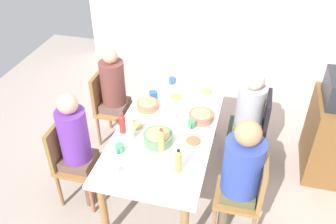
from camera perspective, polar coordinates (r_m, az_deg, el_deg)
name	(u,v)px	position (r m, az deg, el deg)	size (l,w,h in m)	color
ground_plane	(168,176)	(4.07, 0.00, -10.09)	(6.19, 6.19, 0.00)	#9F9085
dining_table	(168,130)	(3.62, 0.00, -2.92)	(1.92, 0.93, 0.73)	white
chair_0	(248,192)	(3.31, 12.47, -12.21)	(0.40, 0.40, 0.90)	olive
person_0	(241,170)	(3.12, 11.45, -8.88)	(0.34, 0.34, 1.27)	brown
chair_1	(255,126)	(4.02, 13.53, -2.16)	(0.40, 0.40, 0.90)	black
person_1	(249,110)	(3.90, 12.59, 0.28)	(0.30, 0.30, 1.18)	brown
chair_2	(109,104)	(4.31, -9.33, 1.33)	(0.40, 0.40, 0.90)	olive
person_2	(114,90)	(4.16, -8.44, 3.51)	(0.30, 0.30, 1.23)	#524840
chair_3	(71,158)	(3.65, -15.03, -7.05)	(0.40, 0.40, 0.90)	#906034
person_3	(76,142)	(3.47, -14.26, -4.64)	(0.30, 0.30, 1.26)	brown
plate_0	(137,126)	(3.54, -4.97, -2.22)	(0.23, 0.23, 0.04)	silver
plate_1	(193,142)	(3.36, 3.98, -4.69)	(0.25, 0.25, 0.04)	silver
plate_2	(175,97)	(3.94, 1.18, 2.32)	(0.23, 0.23, 0.04)	white
plate_3	(206,92)	(4.04, 6.07, 3.14)	(0.24, 0.24, 0.04)	white
bowl_0	(201,116)	(3.62, 5.26, -0.61)	(0.25, 0.25, 0.10)	#965F4A
bowl_1	(158,137)	(3.33, -1.59, -4.02)	(0.27, 0.27, 0.12)	#567956
bowl_2	(148,104)	(3.77, -3.25, 1.19)	(0.23, 0.23, 0.10)	#9A6745
cup_0	(112,173)	(3.05, -8.77, -9.48)	(0.12, 0.08, 0.09)	white
cup_1	(172,80)	(4.19, 0.68, 5.00)	(0.12, 0.08, 0.07)	#3957A6
cup_2	(120,148)	(3.27, -7.63, -5.67)	(0.11, 0.08, 0.08)	#458C69
cup_3	(153,96)	(3.90, -2.34, 2.59)	(0.12, 0.09, 0.10)	#295CA2
cup_4	(192,124)	(3.52, 3.78, -1.85)	(0.12, 0.08, 0.08)	#448557
cup_5	(172,116)	(3.60, 0.68, -0.62)	(0.11, 0.07, 0.10)	white
cup_6	(144,91)	(4.00, -3.73, 3.25)	(0.11, 0.07, 0.07)	white
bottle_0	(161,141)	(3.20, -1.07, -4.54)	(0.06, 0.06, 0.25)	tan
bottle_1	(122,124)	(3.44, -7.21, -1.84)	(0.06, 0.06, 0.22)	red
bottle_2	(130,130)	(3.34, -6.06, -2.83)	(0.07, 0.07, 0.25)	silver
bottle_3	(178,161)	(3.02, 1.61, -7.77)	(0.06, 0.06, 0.24)	#C09245
side_cabinet	(330,137)	(4.23, 24.12, -3.55)	(0.70, 0.44, 0.90)	brown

